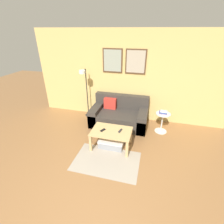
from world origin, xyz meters
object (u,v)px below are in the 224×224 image
coffee_table (111,134)px  remote_control (120,131)px  cell_phone (103,130)px  couch (119,115)px  book_stack (163,112)px  side_table (162,121)px  floor_lamp (85,85)px  storage_bin (111,143)px

coffee_table → remote_control: bearing=13.8°
remote_control → cell_phone: bearing=-157.2°
couch → cell_phone: size_ratio=11.36×
remote_control → book_stack: bearing=56.9°
side_table → remote_control: bearing=-136.3°
couch → floor_lamp: (-1.07, 0.12, 0.79)m
side_table → couch: bearing=173.3°
book_stack → floor_lamp: bearing=173.9°
storage_bin → book_stack: 1.57m
storage_bin → remote_control: (0.20, 0.04, 0.35)m
couch → remote_control: size_ratio=10.60×
couch → side_table: (1.20, -0.14, 0.06)m
floor_lamp → side_table: (2.27, -0.26, -0.72)m
storage_bin → floor_lamp: bearing=133.1°
couch → coffee_table: bearing=-87.3°
coffee_table → storage_bin: coffee_table is taller
remote_control → side_table: bearing=56.3°
storage_bin → floor_lamp: size_ratio=0.39×
side_table → cell_phone: 1.67m
coffee_table → side_table: side_table is taller
couch → book_stack: (1.19, -0.13, 0.32)m
book_stack → remote_control: 1.33m
remote_control → cell_phone: size_ratio=1.07×
couch → cell_phone: bearing=-97.5°
coffee_table → cell_phone: bearing=-173.4°
floor_lamp → cell_phone: (0.93, -1.23, -0.62)m
book_stack → cell_phone: (-1.34, -0.99, -0.15)m
book_stack → remote_control: (-0.94, -0.92, -0.14)m
storage_bin → remote_control: size_ratio=3.92×
side_table → floor_lamp: bearing=173.6°
floor_lamp → side_table: floor_lamp is taller
storage_bin → floor_lamp: (-1.12, 1.20, 0.96)m
storage_bin → side_table: side_table is taller
storage_bin → remote_control: bearing=10.4°
coffee_table → side_table: 1.49m
coffee_table → cell_phone: 0.22m
storage_bin → book_stack: size_ratio=2.68×
couch → floor_lamp: size_ratio=1.05×
couch → remote_control: 1.09m
floor_lamp → book_stack: bearing=-6.1°
side_table → remote_control: side_table is taller
storage_bin → cell_phone: cell_phone is taller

